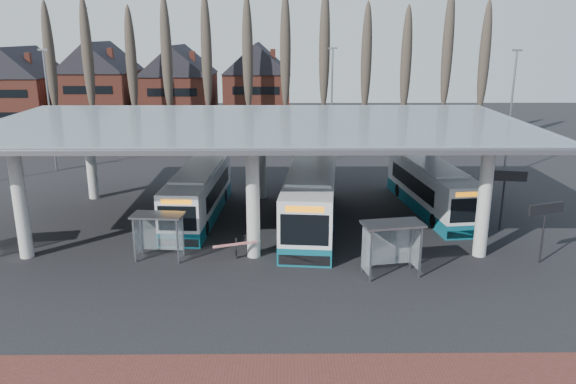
{
  "coord_description": "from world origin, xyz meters",
  "views": [
    {
      "loc": [
        1.57,
        -25.24,
        11.43
      ],
      "look_at": [
        1.85,
        7.0,
        2.25
      ],
      "focal_mm": 35.0,
      "sensor_mm": 36.0,
      "label": 1
    }
  ],
  "objects_px": {
    "shelter_2": "(391,236)",
    "bus_1": "(199,194)",
    "bus_3": "(431,188)",
    "shelter_1": "(159,226)",
    "bus_2": "(311,198)"
  },
  "relations": [
    {
      "from": "shelter_1",
      "to": "shelter_2",
      "type": "relative_size",
      "value": 0.88
    },
    {
      "from": "bus_1",
      "to": "bus_2",
      "type": "distance_m",
      "value": 7.35
    },
    {
      "from": "bus_3",
      "to": "shelter_1",
      "type": "xyz_separation_m",
      "value": [
        -16.28,
        -8.25,
        0.28
      ]
    },
    {
      "from": "shelter_2",
      "to": "bus_2",
      "type": "bearing_deg",
      "value": 105.18
    },
    {
      "from": "bus_2",
      "to": "bus_3",
      "type": "height_order",
      "value": "bus_2"
    },
    {
      "from": "bus_1",
      "to": "bus_3",
      "type": "distance_m",
      "value": 15.28
    },
    {
      "from": "bus_1",
      "to": "shelter_2",
      "type": "xyz_separation_m",
      "value": [
        10.62,
        -9.17,
        0.48
      ]
    },
    {
      "from": "bus_3",
      "to": "shelter_1",
      "type": "height_order",
      "value": "bus_3"
    },
    {
      "from": "bus_1",
      "to": "shelter_1",
      "type": "distance_m",
      "value": 7.09
    },
    {
      "from": "shelter_2",
      "to": "bus_3",
      "type": "bearing_deg",
      "value": 55.91
    },
    {
      "from": "bus_2",
      "to": "bus_3",
      "type": "bearing_deg",
      "value": 26.39
    },
    {
      "from": "shelter_2",
      "to": "bus_1",
      "type": "bearing_deg",
      "value": 128.99
    },
    {
      "from": "bus_2",
      "to": "shelter_2",
      "type": "bearing_deg",
      "value": -58.84
    },
    {
      "from": "bus_2",
      "to": "shelter_2",
      "type": "xyz_separation_m",
      "value": [
        3.49,
        -7.36,
        0.26
      ]
    },
    {
      "from": "bus_3",
      "to": "shelter_1",
      "type": "relative_size",
      "value": 4.24
    }
  ]
}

